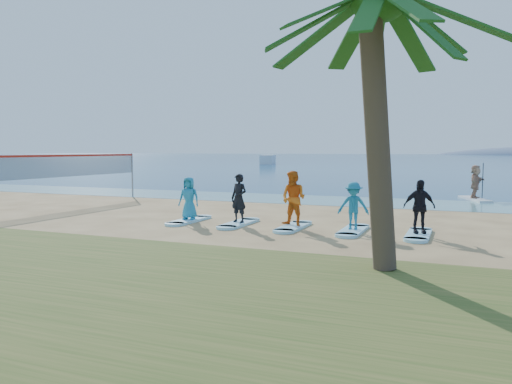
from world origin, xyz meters
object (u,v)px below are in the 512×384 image
at_px(paddleboarder, 475,181).
at_px(surfboard_2, 293,227).
at_px(student_4, 419,206).
at_px(surfboard_1, 239,223).
at_px(student_2, 294,198).
at_px(volleyball_net, 75,166).
at_px(paddleboard, 475,199).
at_px(surfboard_4, 418,235).
at_px(boat_offshore_a, 268,164).
at_px(student_3, 353,206).
at_px(surfboard_3, 353,230).
at_px(surfboard_0, 189,220).
at_px(student_0, 189,198).
at_px(student_1, 239,198).

xyz_separation_m(paddleboarder, surfboard_2, (-6.00, -12.82, -0.96)).
height_order(surfboard_2, student_4, student_4).
relative_size(surfboard_1, student_4, 1.31).
bearing_deg(student_2, volleyball_net, -178.82).
distance_m(paddleboard, surfboard_4, 12.95).
bearing_deg(boat_offshore_a, student_3, -81.44).
bearing_deg(volleyball_net, surfboard_1, -16.45).
bearing_deg(surfboard_3, boat_offshore_a, 113.22).
bearing_deg(surfboard_0, volleyball_net, 159.72).
distance_m(surfboard_1, surfboard_4, 6.19).
height_order(paddleboard, surfboard_2, paddleboard).
height_order(student_0, surfboard_1, student_0).
relative_size(surfboard_0, student_4, 1.31).
height_order(student_3, student_4, student_4).
xyz_separation_m(student_1, surfboard_4, (6.19, 0.00, -0.92)).
relative_size(paddleboard, student_0, 1.88).
bearing_deg(surfboard_4, student_3, 180.00).
distance_m(surfboard_0, surfboard_4, 8.25).
relative_size(paddleboard, student_3, 1.92).
distance_m(student_0, student_4, 8.25).
height_order(surfboard_1, student_1, student_1).
relative_size(paddleboarder, student_4, 1.06).
xyz_separation_m(student_2, surfboard_4, (4.13, 0.00, -0.99)).
bearing_deg(surfboard_1, paddleboard, 57.82).
height_order(boat_offshore_a, student_0, student_0).
height_order(volleyball_net, student_1, volleyball_net).
bearing_deg(boat_offshore_a, surfboard_3, -81.44).
bearing_deg(surfboard_2, student_2, 0.00).
distance_m(student_0, surfboard_2, 4.21).
distance_m(surfboard_2, surfboard_3, 2.06).
xyz_separation_m(boat_offshore_a, student_0, (24.45, -71.40, 0.89)).
bearing_deg(surfboard_2, student_0, 180.00).
distance_m(student_2, surfboard_3, 2.29).
height_order(student_1, surfboard_2, student_1).
bearing_deg(surfboard_4, student_1, 180.00).
distance_m(student_0, student_3, 6.19).
relative_size(paddleboard, surfboard_2, 1.36).
xyz_separation_m(student_0, student_3, (6.19, 0.00, -0.02)).
xyz_separation_m(student_2, surfboard_3, (2.06, 0.00, -0.99)).
height_order(surfboard_1, surfboard_4, same).
xyz_separation_m(student_1, surfboard_2, (2.06, 0.00, -0.92)).
bearing_deg(surfboard_4, volleyball_net, 169.57).
relative_size(student_3, surfboard_4, 0.71).
bearing_deg(surfboard_0, surfboard_1, 0.00).
height_order(volleyball_net, paddleboard, volleyball_net).
relative_size(surfboard_1, surfboard_3, 1.00).
height_order(student_1, student_3, student_1).
height_order(boat_offshore_a, surfboard_2, boat_offshore_a).
bearing_deg(student_1, surfboard_1, 0.00).
bearing_deg(student_1, surfboard_3, 13.66).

